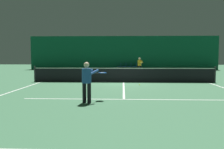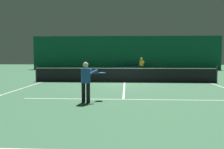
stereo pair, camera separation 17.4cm
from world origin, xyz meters
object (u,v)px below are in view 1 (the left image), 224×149
Objects in this scene: courtside_chair_1 at (125,66)px; player_near at (87,79)px; tennis_net at (124,75)px; courtside_chair_2 at (130,66)px; courtside_chair_3 at (135,66)px; player_far at (140,64)px; tennis_ball at (139,85)px; courtside_chair_4 at (140,66)px; courtside_chair_0 at (120,66)px.

player_near is at bearing -4.34° from courtside_chair_1.
tennis_net is 14.29× the size of courtside_chair_2.
tennis_net is 7.34m from player_near.
courtside_chair_3 is at bearing 90.00° from courtside_chair_2.
player_near is 1.83× the size of courtside_chair_3.
player_near is at bearing -17.70° from player_far.
tennis_net reaches higher than tennis_ball.
courtside_chair_4 is at bearing 168.98° from player_far.
player_far is (1.55, 7.40, 0.40)m from tennis_net.
courtside_chair_0 is at bearing -90.00° from courtside_chair_1.
courtside_chair_1 is at bearing 90.00° from courtside_chair_0.
player_near is at bearing -7.67° from courtside_chair_3.
courtside_chair_2 and courtside_chair_3 have the same top height.
courtside_chair_3 is (0.62, 0.00, 0.00)m from courtside_chair_2.
courtside_chair_4 is (0.52, 6.35, -0.42)m from player_far.
tennis_net is 7.57m from player_far.
tennis_net is 7.72× the size of player_far.
tennis_net reaches higher than courtside_chair_4.
tennis_net is at bearing 119.54° from tennis_ball.
courtside_chair_3 is 15.42m from tennis_ball.
tennis_ball is (0.72, -15.40, -0.45)m from courtside_chair_1.
courtside_chair_1 is 0.62m from courtside_chair_2.
tennis_net is 14.29× the size of courtside_chair_1.
tennis_net is at bearing -18.20° from player_far.
player_far is 1.85× the size of courtside_chair_3.
courtside_chair_1 is at bearing 89.10° from tennis_net.
courtside_chair_4 is at bearing 90.00° from courtside_chair_3.
player_near is 23.30× the size of tennis_ball.
player_far is at bearing 6.44° from courtside_chair_2.
player_near is 14.88m from player_far.
tennis_net is at bearing -0.90° from courtside_chair_1.
courtside_chair_2 is at bearing 27.62° from player_near.
tennis_ball is (0.94, -1.66, -0.48)m from tennis_net.
courtside_chair_1 is 1.00× the size of courtside_chair_3.
courtside_chair_0 and courtside_chair_1 have the same top height.
courtside_chair_1 is at bearing 29.29° from player_near.
courtside_chair_3 is (1.45, 13.74, -0.03)m from tennis_net.
tennis_net is 1.96m from tennis_ball.
courtside_chair_0 and courtside_chair_3 have the same top height.
player_near reaches higher than courtside_chair_1.
courtside_chair_2 is at bearing -179.94° from player_far.
player_far is at bearing -4.64° from courtside_chair_4.
courtside_chair_0 is 15.46m from tennis_ball.
player_near reaches higher than tennis_net.
tennis_ball is at bearing -10.22° from player_far.
courtside_chair_3 is (1.85, 0.00, 0.00)m from courtside_chair_0.
courtside_chair_0 is 1.00× the size of courtside_chair_3.
tennis_net is 13.77m from courtside_chair_2.
player_far is at bearing 86.15° from tennis_ball.
player_far reaches higher than player_near.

